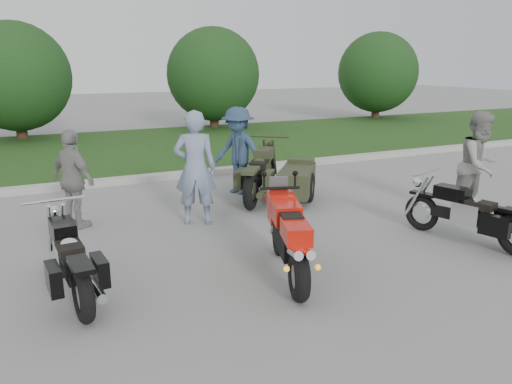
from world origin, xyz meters
name	(u,v)px	position (x,y,z in m)	size (l,w,h in m)	color
ground	(294,274)	(0.00, 0.00, 0.00)	(80.00, 80.00, 0.00)	gray
curb	(168,176)	(0.00, 6.00, 0.07)	(60.00, 0.30, 0.15)	#B1AFA7
grass_strip	(132,149)	(0.00, 10.15, 0.07)	(60.00, 8.00, 0.14)	#34581E
tree_mid_left	(15,77)	(-3.00, 13.50, 2.19)	(3.60, 3.60, 4.00)	#3F2B1C
tree_mid_right	(213,74)	(4.00, 13.50, 2.19)	(3.60, 3.60, 4.00)	#3F2B1C
tree_far_right	(378,72)	(12.00, 13.50, 2.19)	(3.60, 3.60, 4.00)	#3F2B1C
sportbike_red	(289,235)	(-0.12, -0.04, 0.57)	(0.82, 1.97, 0.97)	black
cruiser_left	(71,263)	(-2.68, 0.56, 0.42)	(0.45, 2.16, 0.83)	black
cruiser_right	(474,217)	(2.99, -0.18, 0.42)	(0.78, 2.11, 0.83)	black
cruiser_sidecar	(281,178)	(1.53, 3.24, 0.45)	(2.03, 2.29, 0.96)	black
person_stripe	(195,168)	(-0.47, 2.57, 0.97)	(0.71, 0.46, 1.94)	#7E8FAB
person_grey	(479,165)	(4.16, 0.81, 0.94)	(0.91, 0.71, 1.88)	gray
person_denim	(238,151)	(0.99, 4.13, 0.90)	(1.16, 0.67, 1.80)	navy
person_back	(73,179)	(-2.35, 3.22, 0.82)	(0.97, 0.40, 1.65)	gray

